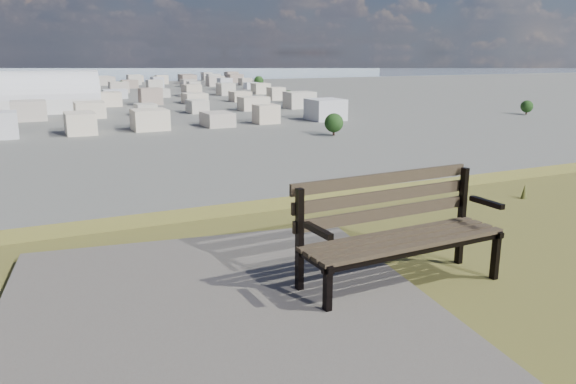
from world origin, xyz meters
TOP-DOWN VIEW (x-y plane):
  - park_bench at (-0.57, 1.72)m, footprint 1.62×0.58m
  - gravel_patch at (-2.03, 1.25)m, footprint 3.38×4.42m
  - arena at (1.18, 282.07)m, footprint 60.08×27.63m
  - city_blocks at (0.00, 394.44)m, footprint 395.00×361.00m
  - bay_water at (0.00, 900.00)m, footprint 2400.00×700.00m

SIDE VIEW (x-z plane):
  - bay_water at x=0.00m, z-range -0.06..0.06m
  - city_blocks at x=0.00m, z-range 0.00..7.00m
  - arena at x=1.18m, z-range -6.58..18.32m
  - gravel_patch at x=-2.03m, z-range 25.00..25.08m
  - park_bench at x=-0.57m, z-range 25.05..25.89m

